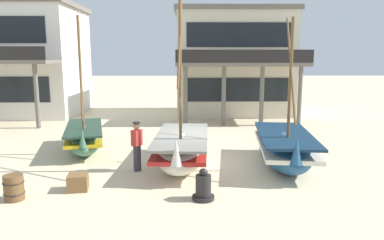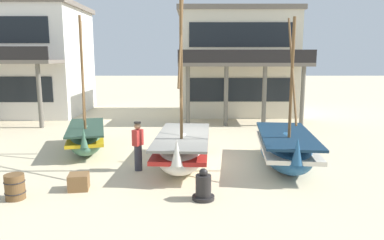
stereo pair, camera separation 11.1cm
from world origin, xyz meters
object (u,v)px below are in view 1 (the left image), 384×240
(fishing_boat_far_right, at_px, (84,137))
(capstan_winch, at_px, (203,187))
(harbor_building_annex, at_px, (0,60))
(fishing_boat_centre_large, at_px, (182,149))
(fisherman_by_hull, at_px, (137,147))
(fishing_boat_near_left, at_px, (285,148))
(cargo_crate, at_px, (78,182))
(harbor_building_main, at_px, (233,62))
(wooden_barrel, at_px, (14,188))

(fishing_boat_far_right, xyz_separation_m, capstan_winch, (4.65, -5.17, -0.24))
(harbor_building_annex, bearing_deg, fishing_boat_far_right, -50.86)
(fishing_boat_centre_large, bearing_deg, fisherman_by_hull, -160.90)
(fishing_boat_near_left, relative_size, cargo_crate, 9.15)
(capstan_winch, height_order, harbor_building_main, harbor_building_main)
(capstan_winch, distance_m, cargo_crate, 3.70)
(fishing_boat_far_right, bearing_deg, fisherman_by_hull, -46.03)
(fishing_boat_far_right, height_order, wooden_barrel, fishing_boat_far_right)
(fishing_boat_near_left, bearing_deg, capstan_winch, -134.50)
(capstan_winch, height_order, harbor_building_annex, harbor_building_annex)
(fishing_boat_near_left, xyz_separation_m, cargo_crate, (-6.63, -2.32, -0.42))
(fishing_boat_centre_large, relative_size, harbor_building_main, 0.80)
(harbor_building_annex, bearing_deg, cargo_crate, -57.44)
(fishing_boat_near_left, xyz_separation_m, fisherman_by_hull, (-5.15, -0.50, 0.18))
(fisherman_by_hull, relative_size, capstan_winch, 1.92)
(fishing_boat_far_right, height_order, harbor_building_main, harbor_building_main)
(wooden_barrel, bearing_deg, fishing_boat_far_right, 84.63)
(fishing_boat_near_left, relative_size, harbor_building_annex, 0.48)
(fishing_boat_near_left, distance_m, harbor_building_main, 12.63)
(fisherman_by_hull, height_order, cargo_crate, fisherman_by_hull)
(fishing_boat_centre_large, distance_m, harbor_building_main, 13.03)
(capstan_winch, bearing_deg, fishing_boat_far_right, 131.98)
(fishing_boat_near_left, xyz_separation_m, harbor_building_main, (-0.36, 12.31, 2.81))
(fishing_boat_near_left, relative_size, fisherman_by_hull, 3.07)
(wooden_barrel, xyz_separation_m, cargo_crate, (1.51, 0.72, -0.11))
(fishing_boat_centre_large, xyz_separation_m, fishing_boat_far_right, (-4.02, 2.08, -0.05))
(fisherman_by_hull, xyz_separation_m, cargo_crate, (-1.48, -1.82, -0.60))
(harbor_building_main, bearing_deg, wooden_barrel, -116.87)
(fishing_boat_centre_large, distance_m, cargo_crate, 3.82)
(wooden_barrel, bearing_deg, fishing_boat_near_left, 20.48)
(wooden_barrel, xyz_separation_m, harbor_building_main, (7.78, 15.35, 3.11))
(fishing_boat_centre_large, relative_size, harbor_building_annex, 0.57)
(fishing_boat_near_left, xyz_separation_m, wooden_barrel, (-8.14, -3.04, -0.30))
(fisherman_by_hull, bearing_deg, capstan_winch, -50.17)
(harbor_building_main, xyz_separation_m, harbor_building_annex, (-15.63, 0.03, 0.16))
(fishing_boat_near_left, height_order, fishing_boat_centre_large, fishing_boat_centre_large)
(fishing_boat_centre_large, bearing_deg, wooden_barrel, -145.73)
(fishing_boat_centre_large, relative_size, capstan_winch, 7.05)
(fishing_boat_centre_large, height_order, fishing_boat_far_right, fishing_boat_centre_large)
(wooden_barrel, relative_size, harbor_building_annex, 0.06)
(wooden_barrel, distance_m, cargo_crate, 1.68)
(capstan_winch, height_order, cargo_crate, capstan_winch)
(fishing_boat_far_right, relative_size, wooden_barrel, 7.67)
(capstan_winch, relative_size, wooden_barrel, 1.26)
(fishing_boat_near_left, bearing_deg, fishing_boat_centre_large, 179.59)
(fishing_boat_centre_large, xyz_separation_m, capstan_winch, (0.63, -3.09, -0.29))
(fishing_boat_far_right, bearing_deg, harbor_building_main, 54.45)
(capstan_winch, distance_m, harbor_building_annex, 20.41)
(harbor_building_main, height_order, harbor_building_annex, harbor_building_annex)
(cargo_crate, bearing_deg, wooden_barrel, -154.42)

